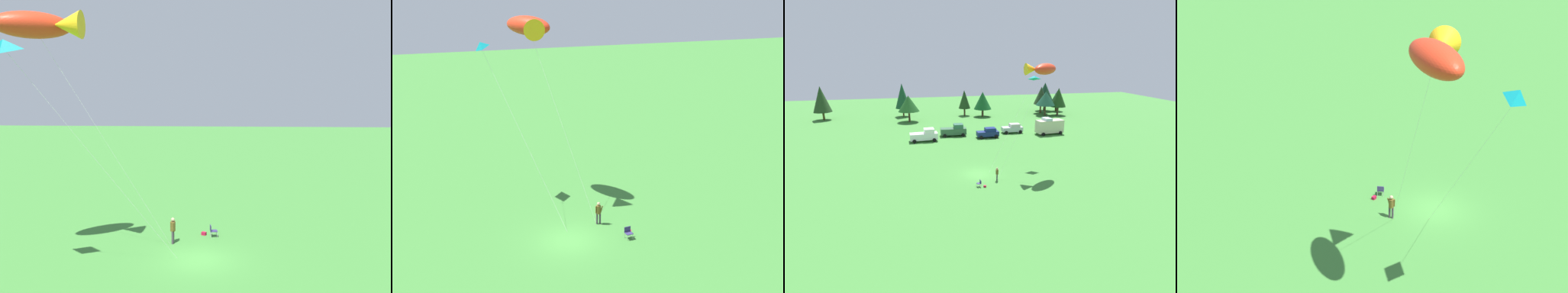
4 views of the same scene
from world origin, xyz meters
The scene contains 12 objects.
ground_plane centered at (0.00, 0.00, 0.00)m, with size 160.00×160.00×0.00m, color #3C7E33.
person_kite_flyer centered at (1.81, -2.69, 1.02)m, with size 0.38×0.57×1.74m.
folding_chair centered at (-0.76, -4.08, 0.49)m, with size 0.55×0.55×0.82m.
backpack_on_grass centered at (-0.17, -4.41, 0.11)m, with size 0.32×0.22×0.22m, color #A91332.
truck_white_pickup centered at (-6.47, 18.08, 1.10)m, with size 5.11×2.65×2.34m.
truck_green_flatbed centered at (-0.61, 20.85, 1.10)m, with size 5.05×2.52×2.34m.
car_navy_hatch centered at (5.66, 18.15, 0.95)m, with size 4.25×2.30×1.89m.
car_silver_compact centered at (11.43, 20.73, 0.95)m, with size 4.23×2.26×1.89m.
van_camper_beige centered at (18.39, 18.29, 1.64)m, with size 5.59×3.03×3.34m.
treeline_distant centered at (8.04, 40.53, 4.75)m, with size 65.39×12.42×8.50m.
kite_large_fish centered at (8.62, 0.83, 13.62)m, with size 9.44×5.33×14.40m.
kite_delta_teal centered at (9.05, 4.50, 12.27)m, with size 8.53×5.29×12.69m.
Camera 3 is at (-7.81, -37.49, 15.39)m, focal length 28.00 mm.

